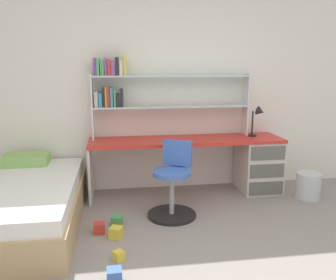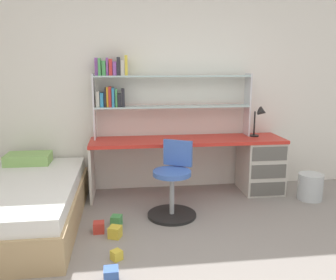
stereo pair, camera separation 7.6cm
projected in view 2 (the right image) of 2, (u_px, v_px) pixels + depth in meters
room_shell at (55, 89)px, 3.17m from camera, size 5.78×5.75×2.74m
desk at (238, 160)px, 4.46m from camera, size 2.36×0.56×0.70m
bookshelf_hutch at (146, 89)px, 4.30m from camera, size 1.93×0.22×1.00m
desk_lamp at (261, 117)px, 4.41m from camera, size 0.20×0.17×0.38m
swivel_chair at (173, 187)px, 3.76m from camera, size 0.52×0.52×0.79m
bed_platform at (13, 204)px, 3.53m from camera, size 1.30×1.93×0.57m
waste_bin at (310, 187)px, 4.25m from camera, size 0.29×0.29×0.31m
toy_block_red_0 at (99, 227)px, 3.42m from camera, size 0.11×0.11×0.10m
toy_block_yellow_1 at (117, 255)px, 2.94m from camera, size 0.11×0.11×0.08m
toy_block_blue_3 at (111, 275)px, 2.63m from camera, size 0.11×0.11×0.11m
toy_block_green_4 at (116, 220)px, 3.57m from camera, size 0.12×0.12×0.10m
toy_block_yellow_5 at (115, 232)px, 3.31m from camera, size 0.14×0.14×0.11m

